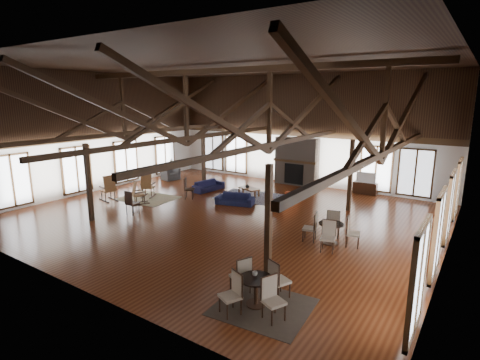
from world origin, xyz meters
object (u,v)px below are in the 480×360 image
Objects in this scene: sofa_orange at (285,198)px; cafe_table_far at (331,229)px; tv_console at (365,188)px; sofa_navy_front at (235,199)px; armchair at (170,174)px; cafe_table_near at (256,286)px; coffee_table at (249,189)px; sofa_navy_left at (208,186)px.

sofa_orange is 4.76m from cafe_table_far.
sofa_navy_front is at bearing -129.79° from tv_console.
armchair is 0.51× the size of cafe_table_far.
armchair reaches higher than sofa_orange.
cafe_table_far is 1.65× the size of tv_console.
cafe_table_far is (0.08, 4.61, 0.01)m from cafe_table_near.
armchair reaches higher than sofa_navy_front.
armchair is at bearing 159.68° from cafe_table_far.
coffee_table is at bearing 82.29° from sofa_navy_front.
armchair is 12.24m from cafe_table_far.
tv_console is at bearing 97.19° from cafe_table_far.
tv_console is (4.60, 3.69, -0.07)m from coffee_table.
tv_console is at bearing 147.10° from sofa_orange.
cafe_table_far reaches higher than sofa_navy_front.
sofa_navy_left is 0.91× the size of cafe_table_far.
coffee_table is at bearing 146.88° from cafe_table_far.
sofa_navy_left is 11.21m from cafe_table_near.
cafe_table_far is at bearing -37.66° from sofa_navy_front.
sofa_orange is (4.51, -0.09, 0.02)m from sofa_navy_left.
armchair is 0.84× the size of tv_console.
sofa_navy_left is 0.95× the size of cafe_table_near.
cafe_table_far reaches higher than armchair.
cafe_table_near is (5.43, -8.21, 0.12)m from coffee_table.
sofa_navy_front is 5.67m from cafe_table_far.
cafe_table_far reaches higher than sofa_navy_left.
tv_console is at bearing 58.51° from coffee_table.
cafe_table_near reaches higher than sofa_navy_left.
cafe_table_near reaches higher than sofa_navy_front.
sofa_navy_front is 0.91× the size of sofa_orange.
sofa_orange is 1.62× the size of tv_console.
armchair is 0.53× the size of cafe_table_near.
coffee_table is at bearing -141.23° from tv_console.
coffee_table is 0.65× the size of cafe_table_near.
cafe_table_far is at bearing -13.38° from coffee_table.
sofa_navy_front is at bearing 158.74° from cafe_table_far.
cafe_table_near is (3.31, -7.94, 0.20)m from sofa_orange.
cafe_table_far is 7.35m from tv_console.
cafe_table_near is (7.82, -8.02, 0.22)m from sofa_navy_left.
sofa_orange is at bearing -84.15° from sofa_navy_left.
sofa_navy_left reaches higher than sofa_navy_front.
cafe_table_near reaches higher than tv_console.
sofa_orange is 8.13m from armchair.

